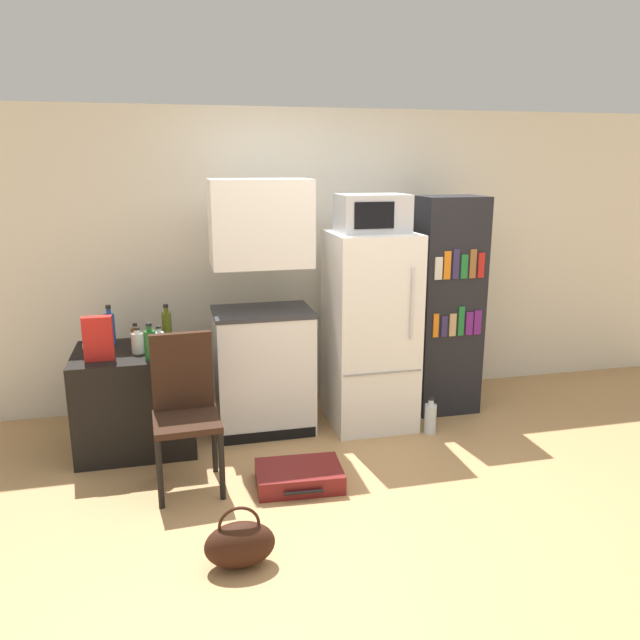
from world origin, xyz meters
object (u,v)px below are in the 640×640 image
microwave (372,213)px  bottle_amber_beer (136,336)px  cereal_box (98,339)px  kitchen_hutch (263,319)px  bottle_clear_short (160,343)px  suitcase_large_flat (299,476)px  bottle_olive_oil (167,326)px  handbag (240,544)px  bottle_blue_soda (110,328)px  bookshelf (447,306)px  bottle_green_tall (150,344)px  chair (184,399)px  refrigerator (370,330)px  water_bottle_front (430,418)px  side_table (136,399)px  bottle_milk_white (138,342)px  bowl (92,346)px

microwave → bottle_amber_beer: microwave is taller
cereal_box → kitchen_hutch: bearing=13.0°
bottle_clear_short → suitcase_large_flat: bearing=-40.9°
bottle_olive_oil → handbag: size_ratio=0.76×
bottle_olive_oil → bottle_clear_short: 0.35m
bottle_blue_soda → handbag: size_ratio=0.82×
microwave → bottle_olive_oil: 1.72m
microwave → cereal_box: bearing=-174.2°
bookshelf → bottle_clear_short: (-2.25, -0.28, -0.07)m
microwave → bottle_green_tall: 1.83m
chair → handbag: chair is taller
refrigerator → water_bottle_front: (0.39, -0.33, -0.63)m
microwave → chair: 1.90m
side_table → suitcase_large_flat: (1.02, -0.85, -0.30)m
kitchen_hutch → refrigerator: bearing=-4.4°
bottle_blue_soda → bottle_olive_oil: bearing=2.7°
side_table → bottle_green_tall: bearing=-60.7°
bottle_green_tall → handbag: 1.57m
bottle_olive_oil → cereal_box: size_ratio=0.91×
kitchen_hutch → refrigerator: kitchen_hutch is taller
kitchen_hutch → cereal_box: 1.17m
kitchen_hutch → bottle_blue_soda: (-1.09, 0.10, -0.03)m
bottle_green_tall → bottle_amber_beer: 0.41m
bottle_clear_short → bottle_blue_soda: bearing=137.1°
bottle_blue_soda → water_bottle_front: size_ratio=1.01×
microwave → bottle_milk_white: bearing=-177.0°
bottle_blue_soda → cereal_box: cereal_box is taller
bottle_blue_soda → refrigerator: bearing=-4.8°
side_table → bottle_clear_short: bottle_clear_short is taller
bottle_blue_soda → bookshelf: bearing=-0.8°
bottle_green_tall → bottle_clear_short: (0.06, 0.11, -0.02)m
refrigerator → handbag: size_ratio=4.16×
refrigerator → bottle_blue_soda: 1.92m
bottle_olive_oil → bowl: bearing=-171.9°
bottle_olive_oil → cereal_box: 0.58m
refrigerator → bottle_milk_white: bearing=-177.0°
side_table → cereal_box: (-0.20, -0.17, 0.51)m
chair → microwave: bearing=22.1°
bottle_amber_beer → microwave: bearing=-4.3°
refrigerator → suitcase_large_flat: bearing=-130.4°
handbag → water_bottle_front: bearing=38.9°
refrigerator → bottle_blue_soda: size_ratio=5.10×
microwave → cereal_box: size_ratio=1.68×
chair → refrigerator: bearing=22.1°
bottle_amber_beer → cereal_box: bearing=-123.7°
side_table → chair: 0.75m
side_table → bottle_clear_short: size_ratio=3.99×
bottle_amber_beer → suitcase_large_flat: bottle_amber_beer is taller
bottle_milk_white → bowl: 0.38m
water_bottle_front → bottle_green_tall: bearing=178.3°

